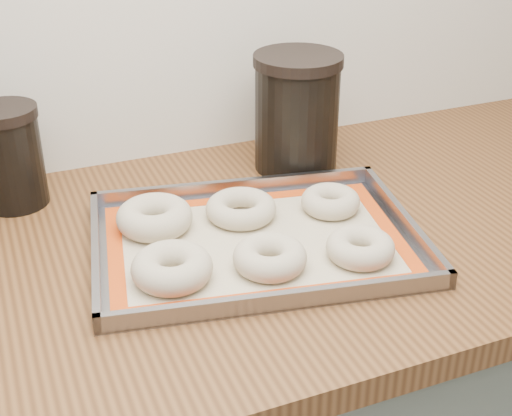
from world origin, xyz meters
name	(u,v)px	position (x,y,z in m)	size (l,w,h in m)	color
countertop	(187,259)	(0.00, 1.68, 0.88)	(3.06, 0.68, 0.04)	brown
baking_tray	(256,240)	(0.09, 1.64, 0.91)	(0.51, 0.41, 0.03)	gray
baking_mat	(256,242)	(0.09, 1.64, 0.90)	(0.47, 0.36, 0.00)	#C6B793
bagel_front_left	(172,268)	(-0.04, 1.59, 0.92)	(0.11, 0.11, 0.04)	#BEB094
bagel_front_mid	(270,257)	(0.09, 1.57, 0.92)	(0.10, 0.10, 0.04)	#BEB094
bagel_front_right	(360,248)	(0.21, 1.55, 0.92)	(0.09, 0.09, 0.03)	#BEB094
bagel_back_left	(155,217)	(-0.03, 1.73, 0.92)	(0.11, 0.11, 0.04)	#BEB094
bagel_back_mid	(241,208)	(0.10, 1.72, 0.92)	(0.11, 0.11, 0.03)	#BEB094
bagel_back_right	(330,201)	(0.24, 1.69, 0.92)	(0.09, 0.09, 0.03)	#BEB094
canister_mid	(10,156)	(-0.21, 1.91, 0.98)	(0.10, 0.10, 0.16)	black
canister_right	(297,112)	(0.26, 1.86, 1.00)	(0.15, 0.15, 0.20)	black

